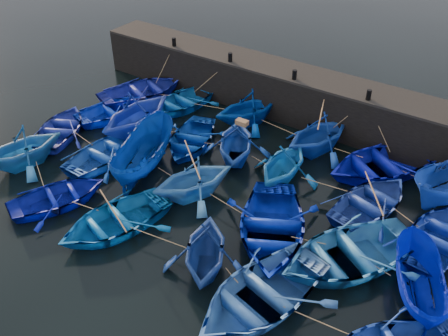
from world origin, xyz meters
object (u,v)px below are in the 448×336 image
Objects in this scene: boat_0 at (143,90)px; boat_13 at (62,128)px; boat_20 at (21,147)px; boat_8 at (190,139)px; wooden_crate at (242,122)px.

boat_0 is 1.21× the size of boat_13.
boat_13 is 1.09× the size of boat_20.
boat_0 is at bearing 137.27° from boat_8.
boat_13 is at bearing 105.99° from boat_0.
wooden_crate reaches higher than boat_0.
wooden_crate is at bearing -11.10° from boat_8.
boat_0 is at bearing 103.74° from boat_20.
boat_8 is (5.55, -2.59, -0.09)m from boat_0.
boat_8 is 7.68× the size of wooden_crate.
boat_8 is at bearing 178.13° from boat_0.
boat_20 is (0.04, -8.40, 0.50)m from boat_0.
boat_20 reaches higher than boat_13.
boat_0 is 8.42m from boat_20.
boat_13 is 3.04m from boat_20.
boat_8 is at bearing 177.54° from boat_13.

